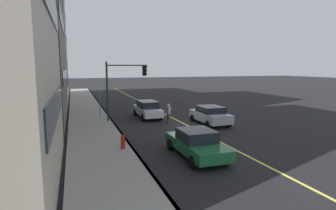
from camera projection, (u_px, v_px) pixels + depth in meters
The scene contains 12 objects.
ground at pixel (186, 125), 22.45m from camera, with size 200.00×200.00×0.00m, color black.
sidewalk_slab at pixel (94, 131), 20.07m from camera, with size 80.00×3.60×0.15m, color gray.
curb_edge at pixel (118, 129), 20.63m from camera, with size 80.00×0.16×0.15m, color slate.
lane_stripe_center at pixel (186, 125), 22.45m from camera, with size 80.00×0.16×0.01m, color #D8CC4C.
building_glass_right at pixel (10, 19), 36.61m from camera, with size 14.07×13.72×22.05m.
car_green at pixel (196, 143), 14.46m from camera, with size 4.68×2.02×1.44m.
car_silver at pixel (210, 115), 22.68m from camera, with size 4.32×2.09×1.49m.
car_white at pixel (148, 109), 25.64m from camera, with size 4.78×1.88×1.56m.
pedestrian_with_backpack at pixel (169, 112), 22.79m from camera, with size 0.42×0.41×1.66m.
traffic_light_mast at pixel (124, 81), 23.44m from camera, with size 0.28×3.59×5.13m.
street_sign_post at pixel (100, 102), 24.54m from camera, with size 0.60×0.08×2.68m.
fire_hydrant at pixel (123, 143), 15.41m from camera, with size 0.24×0.24×0.94m.
Camera 1 is at (-20.31, 8.59, 4.71)m, focal length 29.32 mm.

